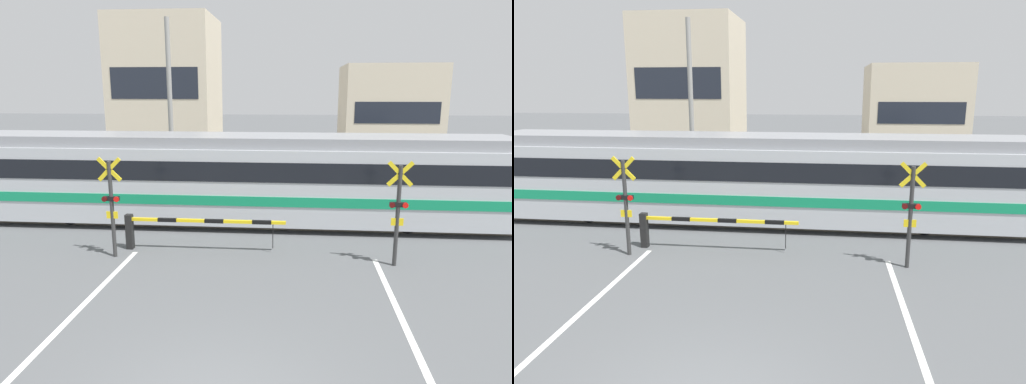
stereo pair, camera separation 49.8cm
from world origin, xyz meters
TOP-DOWN VIEW (x-y plane):
  - rail_track_near at (0.00, 9.21)m, footprint 50.00×0.10m
  - rail_track_far at (0.00, 10.65)m, footprint 50.00×0.10m
  - road_stripe_left at (-3.43, 1.33)m, footprint 0.14×10.67m
  - road_stripe_right at (3.43, 1.33)m, footprint 0.14×10.67m
  - commuter_train at (-0.89, 9.93)m, footprint 18.67×2.67m
  - crossing_barrier_near at (-2.31, 6.97)m, footprint 4.71×0.20m
  - crossing_barrier_far at (2.31, 12.85)m, footprint 4.71×0.20m
  - crossing_signal_left at (-3.88, 6.28)m, footprint 0.68×0.15m
  - crossing_signal_right at (3.88, 6.28)m, footprint 0.68×0.15m
  - pedestrian at (-0.21, 15.64)m, footprint 0.38×0.22m
  - building_left_of_street at (-7.13, 23.93)m, footprint 6.21×5.64m
  - building_right_of_street at (6.86, 23.93)m, footprint 5.66×5.64m
  - utility_pole_streetside at (-4.63, 15.35)m, footprint 0.22×0.22m

SIDE VIEW (x-z plane):
  - road_stripe_left at x=-3.43m, z-range 0.00..0.01m
  - road_stripe_right at x=3.43m, z-range 0.00..0.01m
  - rail_track_near at x=0.00m, z-range 0.00..0.08m
  - rail_track_far at x=0.00m, z-range 0.00..0.08m
  - crossing_barrier_near at x=-2.31m, z-range 0.22..1.27m
  - crossing_barrier_far at x=2.31m, z-range 0.22..1.27m
  - pedestrian at x=-0.21m, z-range 0.11..1.65m
  - crossing_signal_left at x=-3.88m, z-range 0.14..2.99m
  - crossing_signal_right at x=3.88m, z-range 0.14..2.99m
  - commuter_train at x=-0.89m, z-range 0.11..3.22m
  - building_right_of_street at x=6.86m, z-range 0.00..6.07m
  - utility_pole_streetside at x=-4.63m, z-range 0.00..7.76m
  - building_left_of_street at x=-7.13m, z-range 0.00..9.05m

